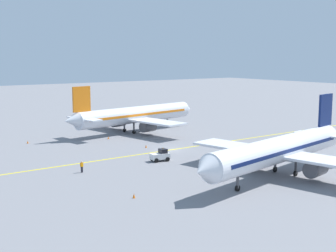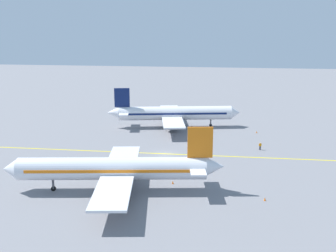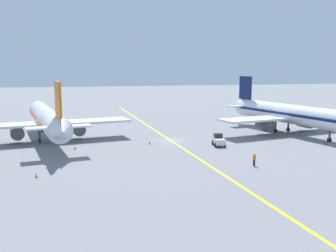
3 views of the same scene
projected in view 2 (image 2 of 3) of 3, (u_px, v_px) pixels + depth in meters
ground_plane at (165, 154)px, 82.58m from camera, size 400.00×400.00×0.00m
apron_yellow_centreline at (165, 154)px, 82.57m from camera, size 2.68×119.99×0.01m
airplane_at_gate at (115, 169)px, 62.74m from camera, size 28.47×35.46×10.60m
airplane_adjacent_stand at (174, 113)px, 104.56m from camera, size 28.48×35.35×10.60m
baggage_tug_white at (199, 143)px, 87.42m from camera, size 2.10×3.18×2.11m
ground_crew_worker at (260, 146)px, 85.08m from camera, size 0.30×0.57×1.68m
traffic_cone_near_nose at (173, 182)px, 66.40m from camera, size 0.32×0.32×0.55m
traffic_cone_mid_apron at (265, 199)px, 59.81m from camera, size 0.32×0.32×0.55m
traffic_cone_by_wingtip at (257, 132)px, 99.31m from camera, size 0.32×0.32×0.55m
traffic_cone_far_edge at (175, 159)px, 78.10m from camera, size 0.32×0.32×0.55m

